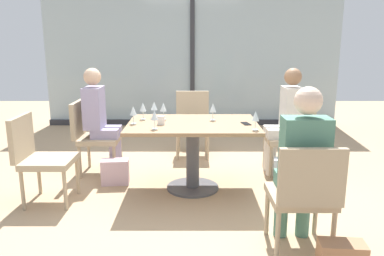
{
  "coord_description": "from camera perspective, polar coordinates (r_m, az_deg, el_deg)",
  "views": [
    {
      "loc": [
        -0.01,
        -3.91,
        1.58
      ],
      "look_at": [
        0.0,
        0.1,
        0.65
      ],
      "focal_mm": 35.93,
      "sensor_mm": 36.0,
      "label": 1
    }
  ],
  "objects": [
    {
      "name": "wine_glass_3",
      "position": [
        4.12,
        3.02,
        2.98
      ],
      "size": [
        0.07,
        0.07,
        0.18
      ],
      "color": "silver",
      "rests_on": "dining_table_main"
    },
    {
      "name": "chair_front_right",
      "position": [
        2.95,
        16.2,
        -9.07
      ],
      "size": [
        0.46,
        0.5,
        0.87
      ],
      "color": "tan",
      "rests_on": "ground_plane"
    },
    {
      "name": "dining_table_main",
      "position": [
        4.05,
        0.0,
        -1.6
      ],
      "size": [
        1.35,
        0.93,
        0.73
      ],
      "color": "#997551",
      "rests_on": "ground_plane"
    },
    {
      "name": "chair_side_end",
      "position": [
        4.02,
        -21.91,
        -3.57
      ],
      "size": [
        0.5,
        0.46,
        0.87
      ],
      "color": "tan",
      "rests_on": "ground_plane"
    },
    {
      "name": "handbag_2",
      "position": [
        4.38,
        -11.43,
        -6.4
      ],
      "size": [
        0.31,
        0.19,
        0.28
      ],
      "primitive_type": "cube",
      "rotation": [
        0.0,
        0.0,
        0.09
      ],
      "color": "beige",
      "rests_on": "ground_plane"
    },
    {
      "name": "chair_far_left",
      "position": [
        4.71,
        -14.81,
        -0.69
      ],
      "size": [
        0.5,
        0.46,
        0.87
      ],
      "color": "tan",
      "rests_on": "ground_plane"
    },
    {
      "name": "wine_glass_0",
      "position": [
        3.72,
        -5.69,
        1.83
      ],
      "size": [
        0.07,
        0.07,
        0.18
      ],
      "color": "silver",
      "rests_on": "dining_table_main"
    },
    {
      "name": "person_far_left",
      "position": [
        4.64,
        -13.65,
        1.75
      ],
      "size": [
        0.39,
        0.34,
        1.26
      ],
      "color": "#9E93B7",
      "rests_on": "ground_plane"
    },
    {
      "name": "wine_glass_4",
      "position": [
        3.71,
        9.31,
        1.71
      ],
      "size": [
        0.07,
        0.07,
        0.18
      ],
      "color": "silver",
      "rests_on": "dining_table_main"
    },
    {
      "name": "wine_glass_1",
      "position": [
        3.98,
        -8.82,
        2.48
      ],
      "size": [
        0.07,
        0.07,
        0.18
      ],
      "color": "silver",
      "rests_on": "dining_table_main"
    },
    {
      "name": "wine_glass_2",
      "position": [
        4.25,
        -5.76,
        3.25
      ],
      "size": [
        0.07,
        0.07,
        0.18
      ],
      "color": "silver",
      "rests_on": "dining_table_main"
    },
    {
      "name": "wine_glass_5",
      "position": [
        4.19,
        -7.4,
        3.06
      ],
      "size": [
        0.07,
        0.07,
        0.18
      ],
      "color": "silver",
      "rests_on": "dining_table_main"
    },
    {
      "name": "window_wall_backdrop",
      "position": [
        7.12,
        -0.05,
        10.09
      ],
      "size": [
        5.37,
        0.1,
        2.7
      ],
      "color": "#A5B7BC",
      "rests_on": "ground_plane"
    },
    {
      "name": "chair_near_window",
      "position": [
        5.32,
        -0.02,
        1.3
      ],
      "size": [
        0.46,
        0.51,
        0.87
      ],
      "color": "tan",
      "rests_on": "ground_plane"
    },
    {
      "name": "coffee_cup",
      "position": [
        3.93,
        -4.74,
        1.18
      ],
      "size": [
        0.08,
        0.08,
        0.09
      ],
      "primitive_type": "cylinder",
      "color": "white",
      "rests_on": "dining_table_main"
    },
    {
      "name": "person_front_right",
      "position": [
        2.98,
        15.87,
        -4.67
      ],
      "size": [
        0.34,
        0.39,
        1.26
      ],
      "color": "#4C7F6B",
      "rests_on": "ground_plane"
    },
    {
      "name": "chair_far_right",
      "position": [
        4.72,
        14.78,
        -0.68
      ],
      "size": [
        0.5,
        0.46,
        0.87
      ],
      "color": "tan",
      "rests_on": "ground_plane"
    },
    {
      "name": "cell_phone_on_table",
      "position": [
        3.98,
        7.9,
        0.66
      ],
      "size": [
        0.1,
        0.16,
        0.01
      ],
      "primitive_type": "cube",
      "rotation": [
        0.0,
        0.0,
        0.21
      ],
      "color": "black",
      "rests_on": "dining_table_main"
    },
    {
      "name": "ground_plane",
      "position": [
        4.22,
        0.0,
        -8.94
      ],
      "size": [
        12.0,
        12.0,
        0.0
      ],
      "primitive_type": "plane",
      "color": "tan"
    },
    {
      "name": "person_far_right",
      "position": [
        4.65,
        13.62,
        1.76
      ],
      "size": [
        0.39,
        0.34,
        1.26
      ],
      "color": "silver",
      "rests_on": "ground_plane"
    },
    {
      "name": "handbag_1",
      "position": [
        4.45,
        13.84,
        -6.24
      ],
      "size": [
        0.33,
        0.22,
        0.28
      ],
      "primitive_type": "cube",
      "rotation": [
        0.0,
        0.0,
        -0.21
      ],
      "color": "silver",
      "rests_on": "ground_plane"
    },
    {
      "name": "wine_glass_6",
      "position": [
        4.16,
        -4.39,
        3.07
      ],
      "size": [
        0.07,
        0.07,
        0.18
      ],
      "color": "silver",
      "rests_on": "dining_table_main"
    }
  ]
}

